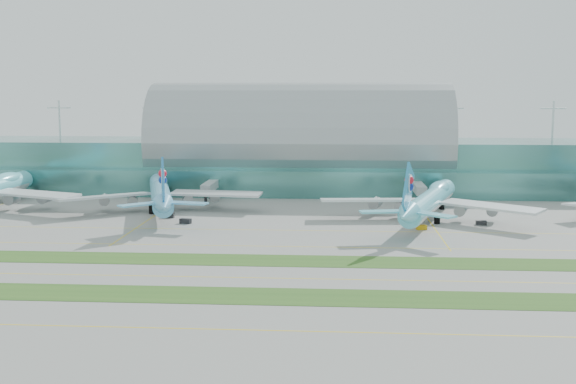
{
  "coord_description": "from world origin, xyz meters",
  "views": [
    {
      "loc": [
        14.8,
        -162.55,
        38.92
      ],
      "look_at": [
        0.0,
        55.0,
        9.0
      ],
      "focal_mm": 45.0,
      "sensor_mm": 36.0,
      "label": 1
    }
  ],
  "objects": [
    {
      "name": "terminal",
      "position": [
        0.01,
        128.79,
        14.23
      ],
      "size": [
        340.0,
        69.1,
        36.0
      ],
      "color": "#3D7A75",
      "rests_on": "ground"
    },
    {
      "name": "taxiline_b",
      "position": [
        0.0,
        -14.0,
        0.01
      ],
      "size": [
        420.0,
        0.35,
        0.01
      ],
      "primitive_type": "cube",
      "color": "yellow",
      "rests_on": "ground"
    },
    {
      "name": "gse_d",
      "position": [
        -37.86,
        58.15,
        0.77
      ],
      "size": [
        3.35,
        1.77,
        1.55
      ],
      "primitive_type": "cube",
      "rotation": [
        0.0,
        0.0,
        -0.05
      ],
      "color": "black",
      "rests_on": "ground"
    },
    {
      "name": "gse_f",
      "position": [
        57.89,
        52.21,
        0.65
      ],
      "size": [
        3.13,
        1.91,
        1.3
      ],
      "primitive_type": "cube",
      "rotation": [
        0.0,
        0.0,
        -0.05
      ],
      "color": "black",
      "rests_on": "ground"
    },
    {
      "name": "gse_e",
      "position": [
        39.29,
        43.52,
        0.67
      ],
      "size": [
        3.21,
        2.4,
        1.33
      ],
      "primitive_type": "cube",
      "rotation": [
        0.0,
        0.0,
        0.25
      ],
      "color": "#C3910B",
      "rests_on": "ground"
    },
    {
      "name": "taxiline_d",
      "position": [
        0.0,
        40.0,
        0.01
      ],
      "size": [
        420.0,
        0.35,
        0.01
      ],
      "primitive_type": "cube",
      "color": "yellow",
      "rests_on": "ground"
    },
    {
      "name": "taxiline_a",
      "position": [
        0.0,
        -48.0,
        0.01
      ],
      "size": [
        420.0,
        0.35,
        0.01
      ],
      "primitive_type": "cube",
      "color": "yellow",
      "rests_on": "ground"
    },
    {
      "name": "gse_c",
      "position": [
        -30.53,
        48.65,
        0.75
      ],
      "size": [
        3.74,
        2.62,
        1.5
      ],
      "primitive_type": "cube",
      "rotation": [
        0.0,
        0.0,
        -0.29
      ],
      "color": "black",
      "rests_on": "ground"
    },
    {
      "name": "airliner_b",
      "position": [
        -43.46,
        70.48,
        6.51
      ],
      "size": [
        65.14,
        75.33,
        21.09
      ],
      "rotation": [
        0.0,
        0.0,
        0.27
      ],
      "color": "#66B7E0",
      "rests_on": "ground"
    },
    {
      "name": "airliner_c",
      "position": [
        43.44,
        58.66,
        6.55
      ],
      "size": [
        65.0,
        75.35,
        21.22
      ],
      "rotation": [
        0.0,
        0.0,
        -0.3
      ],
      "color": "#6DD9EF",
      "rests_on": "ground"
    },
    {
      "name": "grass_strip_near",
      "position": [
        0.0,
        -28.0,
        0.04
      ],
      "size": [
        420.0,
        12.0,
        0.08
      ],
      "primitive_type": "cube",
      "color": "#2D591E",
      "rests_on": "ground"
    },
    {
      "name": "grass_strip_far",
      "position": [
        0.0,
        2.0,
        0.04
      ],
      "size": [
        420.0,
        12.0,
        0.08
      ],
      "primitive_type": "cube",
      "color": "#2D591E",
      "rests_on": "ground"
    },
    {
      "name": "taxiline_c",
      "position": [
        0.0,
        18.0,
        0.01
      ],
      "size": [
        420.0,
        0.35,
        0.01
      ],
      "primitive_type": "cube",
      "color": "yellow",
      "rests_on": "ground"
    },
    {
      "name": "ground",
      "position": [
        0.0,
        0.0,
        0.0
      ],
      "size": [
        700.0,
        700.0,
        0.0
      ],
      "primitive_type": "plane",
      "color": "gray",
      "rests_on": "ground"
    }
  ]
}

